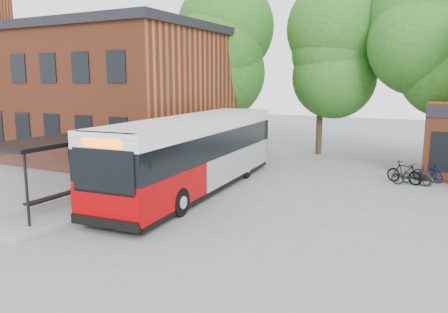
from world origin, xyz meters
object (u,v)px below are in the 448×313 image
at_px(bicycle_0, 411,176).
at_px(city_bus, 196,154).
at_px(bicycle_2, 417,176).
at_px(bus_shelter, 62,174).
at_px(bicycle_1, 404,173).
at_px(bicycle_3, 428,173).

bearing_deg(bicycle_0, city_bus, 113.44).
bearing_deg(bicycle_2, bus_shelter, 149.08).
height_order(city_bus, bicycle_1, city_bus).
bearing_deg(bicycle_0, bicycle_1, 45.35).
bearing_deg(city_bus, bicycle_1, 30.26).
distance_m(city_bus, bicycle_1, 10.52).
height_order(bus_shelter, bicycle_0, bus_shelter).
distance_m(bicycle_0, bicycle_3, 1.36).
relative_size(city_bus, bicycle_3, 8.53).
relative_size(bus_shelter, bicycle_2, 4.45).
xyz_separation_m(bicycle_0, bicycle_1, (-0.35, 0.26, 0.07)).
distance_m(bicycle_1, bicycle_2, 0.62).
relative_size(bus_shelter, bicycle_0, 3.76).
bearing_deg(bus_shelter, bicycle_1, 43.14).
height_order(bus_shelter, bicycle_2, bus_shelter).
bearing_deg(bicycle_2, bicycle_3, -9.41).
relative_size(city_bus, bicycle_2, 8.64).
bearing_deg(city_bus, bicycle_0, 28.04).
distance_m(city_bus, bicycle_0, 10.68).
xyz_separation_m(city_bus, bicycle_1, (8.61, 5.93, -1.17)).
xyz_separation_m(city_bus, bicycle_0, (8.97, 5.67, -1.24)).
xyz_separation_m(bicycle_0, bicycle_3, (0.67, 1.19, -0.01)).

